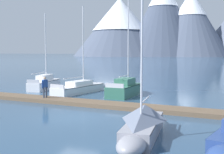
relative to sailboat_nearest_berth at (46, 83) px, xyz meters
The scene contains 10 objects.
ground_plane 14.91m from the sailboat_nearest_berth, 48.52° to the right, with size 700.00×700.00×0.00m, color #2D4C6B.
mountain_west_summit 202.98m from the sailboat_nearest_berth, 108.66° to the left, with size 71.90×71.90×44.93m.
mountain_central_massif 201.12m from the sailboat_nearest_berth, 99.21° to the left, with size 60.90×60.90×56.94m.
mountain_shoulder_ridge 199.99m from the sailboat_nearest_berth, 93.38° to the left, with size 56.64×56.64×47.79m.
dock 12.20m from the sailboat_nearest_berth, 35.97° to the right, with size 23.87×3.02×0.30m.
sailboat_nearest_berth is the anchor object (origin of this frame).
sailboat_second_berth 5.15m from the sailboat_nearest_berth, 13.21° to the right, with size 2.99×7.33×8.38m.
sailboat_mid_dock_port 9.80m from the sailboat_nearest_berth, ahead, with size 2.01×5.76×9.29m.
sailboat_mid_dock_starboard 20.27m from the sailboat_nearest_berth, 42.59° to the right, with size 2.00×6.05×6.62m.
person_on_dock 8.44m from the sailboat_nearest_berth, 55.60° to the right, with size 0.32×0.57×1.69m.
Camera 1 is at (8.92, -15.66, 4.06)m, focal length 47.66 mm.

